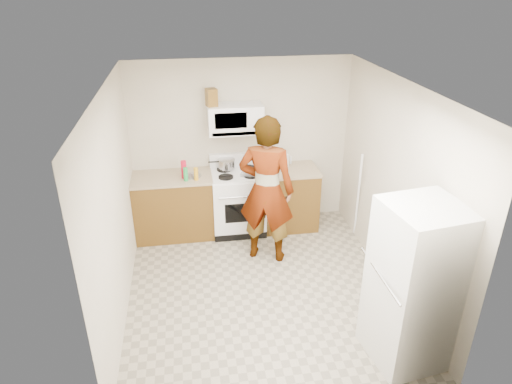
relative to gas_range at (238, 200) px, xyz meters
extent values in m
plane|color=gray|center=(0.10, -1.48, -0.49)|extent=(3.60, 3.60, 0.00)
cube|color=beige|center=(0.10, 0.31, 0.76)|extent=(3.20, 0.02, 2.50)
cube|color=beige|center=(1.69, -1.48, 0.76)|extent=(0.02, 3.60, 2.50)
cube|color=brown|center=(-0.94, 0.01, -0.04)|extent=(1.12, 0.62, 0.90)
cube|color=tan|center=(-0.94, 0.01, 0.43)|extent=(1.14, 0.64, 0.03)
cube|color=brown|center=(0.78, 0.01, -0.04)|extent=(0.80, 0.62, 0.90)
cube|color=tan|center=(0.78, 0.01, 0.43)|extent=(0.82, 0.64, 0.03)
cube|color=white|center=(0.00, -0.01, -0.04)|extent=(0.76, 0.65, 0.90)
cube|color=white|center=(0.00, -0.01, 0.43)|extent=(0.76, 0.62, 0.03)
cube|color=white|center=(0.00, 0.28, 0.54)|extent=(0.76, 0.08, 0.20)
cube|color=white|center=(0.00, 0.13, 1.21)|extent=(0.76, 0.38, 0.40)
imported|color=tan|center=(0.28, -0.79, 0.52)|extent=(0.86, 0.72, 2.00)
cube|color=silver|center=(1.36, -2.77, 0.36)|extent=(0.79, 0.79, 1.70)
cylinder|color=silver|center=(0.72, 0.14, 0.54)|extent=(0.19, 0.19, 0.18)
cube|color=brown|center=(-0.32, 0.09, 1.53)|extent=(0.17, 0.17, 0.24)
cylinder|color=#ABAAAF|center=(-0.14, 0.15, 0.53)|extent=(0.26, 0.26, 0.13)
cube|color=silver|center=(0.17, -0.13, 0.47)|extent=(0.29, 0.25, 0.05)
cylinder|color=red|center=(-0.76, -0.07, 0.58)|extent=(0.10, 0.10, 0.26)
cylinder|color=gold|center=(-0.59, -0.17, 0.54)|extent=(0.07, 0.07, 0.18)
cylinder|color=green|center=(-0.74, -0.17, 0.55)|extent=(0.07, 0.07, 0.19)
cylinder|color=white|center=(-0.64, -0.02, 0.46)|extent=(0.31, 0.31, 0.01)
cylinder|color=white|center=(1.66, -0.52, 0.20)|extent=(0.15, 0.29, 1.36)
camera|label=1|loc=(-0.67, -6.01, 3.05)|focal=32.00mm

